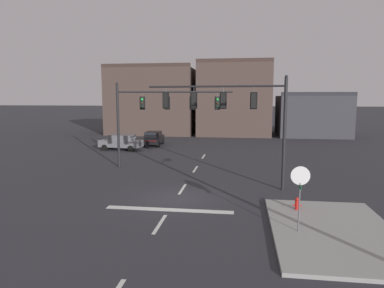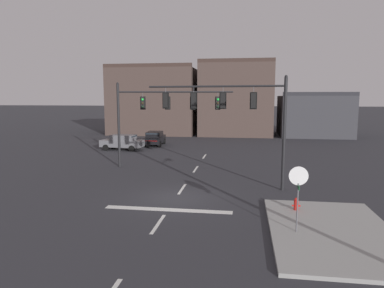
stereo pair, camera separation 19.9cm
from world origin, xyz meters
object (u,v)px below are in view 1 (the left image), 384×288
at_px(signal_mast_near_side, 235,109).
at_px(fire_hydrant, 297,206).
at_px(stop_sign, 300,183).
at_px(signal_mast_far_side, 158,109).
at_px(car_lot_middle, 154,138).
at_px(car_lot_nearside, 121,142).

bearing_deg(signal_mast_near_side, fire_hydrant, -55.13).
bearing_deg(stop_sign, signal_mast_far_side, 124.64).
bearing_deg(fire_hydrant, car_lot_middle, 119.83).
xyz_separation_m(signal_mast_far_side, car_lot_nearside, (-6.05, 8.42, -3.79)).
bearing_deg(signal_mast_near_side, car_lot_middle, 118.44).
height_order(signal_mast_near_side, car_lot_nearside, signal_mast_near_side).
relative_size(signal_mast_far_side, fire_hydrant, 12.02).
height_order(stop_sign, car_lot_middle, stop_sign).
xyz_separation_m(signal_mast_near_side, fire_hydrant, (3.17, -4.55, -4.48)).
bearing_deg(stop_sign, car_lot_middle, 116.25).
bearing_deg(car_lot_middle, fire_hydrant, -60.17).
bearing_deg(car_lot_middle, stop_sign, -63.75).
distance_m(signal_mast_near_side, stop_sign, 8.35).
height_order(signal_mast_far_side, fire_hydrant, signal_mast_far_side).
relative_size(car_lot_middle, fire_hydrant, 6.04).
height_order(signal_mast_near_side, fire_hydrant, signal_mast_near_side).
xyz_separation_m(car_lot_nearside, fire_hydrant, (15.26, -18.35, -0.53)).
bearing_deg(stop_sign, signal_mast_near_side, 110.68).
relative_size(stop_sign, fire_hydrant, 3.77).
height_order(signal_mast_far_side, car_lot_middle, signal_mast_far_side).
height_order(signal_mast_near_side, signal_mast_far_side, signal_mast_near_side).
bearing_deg(signal_mast_far_side, car_lot_middle, 106.09).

